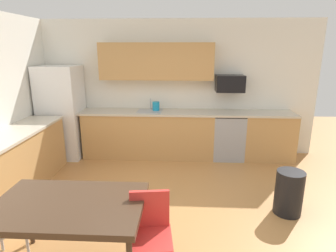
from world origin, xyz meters
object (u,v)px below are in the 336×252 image
at_px(refrigerator, 62,112).
at_px(trash_bin, 289,193).
at_px(kettle, 156,107).
at_px(microwave, 230,83).
at_px(chair_near_table, 150,230).
at_px(oven_range, 228,136).
at_px(dining_table, 69,209).

distance_m(refrigerator, trash_bin, 4.32).
distance_m(refrigerator, kettle, 1.88).
height_order(microwave, chair_near_table, microwave).
distance_m(oven_range, dining_table, 3.73).
distance_m(dining_table, kettle, 3.27).
relative_size(oven_range, trash_bin, 1.52).
relative_size(refrigerator, microwave, 3.37).
bearing_deg(oven_range, refrigerator, -178.61).
relative_size(dining_table, kettle, 7.00).
height_order(microwave, trash_bin, microwave).
height_order(oven_range, dining_table, oven_range).
relative_size(refrigerator, oven_range, 2.00).
bearing_deg(chair_near_table, refrigerator, 124.34).
height_order(chair_near_table, kettle, kettle).
bearing_deg(refrigerator, microwave, 3.11).
bearing_deg(microwave, dining_table, -121.02).
xyz_separation_m(refrigerator, chair_near_table, (2.11, -3.09, -0.41)).
distance_m(microwave, dining_table, 3.89).
distance_m(dining_table, trash_bin, 2.77).
bearing_deg(kettle, trash_bin, -46.31).
height_order(refrigerator, chair_near_table, refrigerator).
xyz_separation_m(refrigerator, trash_bin, (3.82, -1.92, -0.61)).
distance_m(microwave, trash_bin, 2.46).
xyz_separation_m(microwave, dining_table, (-1.96, -3.26, -0.78)).
distance_m(oven_range, kettle, 1.55).
bearing_deg(trash_bin, microwave, 103.81).
height_order(refrigerator, oven_range, refrigerator).
distance_m(dining_table, chair_near_table, 0.79).
height_order(chair_near_table, trash_bin, chair_near_table).
distance_m(refrigerator, dining_table, 3.37).
bearing_deg(chair_near_table, dining_table, 179.59).
bearing_deg(trash_bin, kettle, 133.69).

